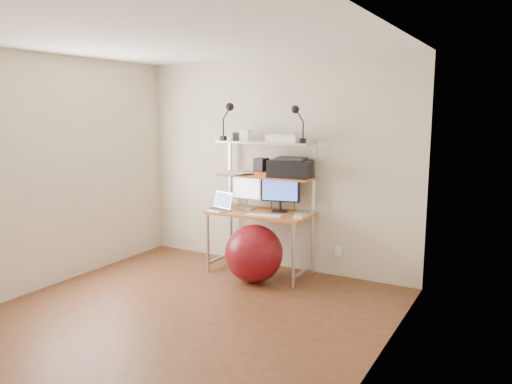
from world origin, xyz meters
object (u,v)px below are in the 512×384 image
Objects in this scene: monitor_black at (280,192)px; printer at (291,168)px; monitor_silver at (247,190)px; laptop at (221,206)px; exercise_ball at (254,253)px.

monitor_black is 0.90× the size of printer.
monitor_silver is 1.20× the size of laptop.
printer is (0.13, 0.02, 0.29)m from monitor_black.
printer reaches higher than laptop.
monitor_silver is at bearing 172.30° from monitor_black.
printer is (0.55, 0.06, 0.29)m from monitor_silver.
printer reaches higher than exercise_ball.
monitor_silver is 0.66× the size of exercise_ball.
laptop is at bearing -173.36° from monitor_black.
monitor_black is 1.30× the size of laptop.
monitor_silver reaches higher than exercise_ball.
printer is at bearing -4.96° from monitor_black.
laptop is at bearing -168.04° from printer.
monitor_black is at bearing 3.51° from monitor_silver.
monitor_silver is 0.83× the size of printer.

